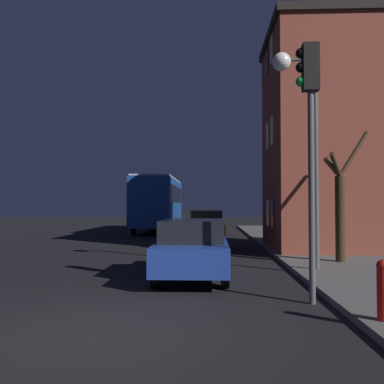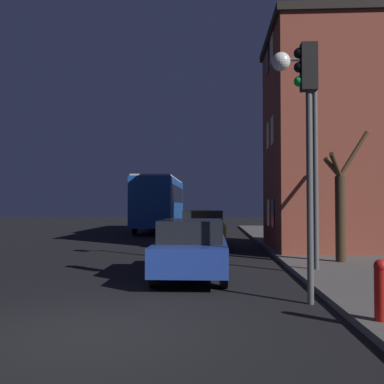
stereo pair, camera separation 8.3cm
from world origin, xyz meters
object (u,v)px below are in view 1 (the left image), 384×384
Objects in this scene: bare_tree at (341,207)px; bus at (159,200)px; car_far_lane at (200,220)px; streetlamp at (297,107)px; fire_hydrant at (384,288)px; car_near_lane at (193,247)px; car_mid_lane at (203,228)px; traffic_light at (309,118)px.

bare_tree is 0.40× the size of bus.
car_far_lane is at bearing 107.24° from bare_tree.
fire_hydrant is (0.22, -5.09, -3.90)m from streetlamp.
car_near_lane is 17.31m from car_far_lane.
car_far_lane is at bearing 92.20° from car_mid_lane.
car_far_lane is at bearing 100.45° from streetlamp.
car_far_lane reaches higher than car_near_lane.
traffic_light is at bearing -82.70° from car_far_lane.
bus is at bearing 104.99° from fire_hydrant.
car_mid_lane reaches higher than fire_hydrant.
bare_tree reaches higher than bus.
bus reaches higher than car_near_lane.
traffic_light is 1.02× the size of car_far_lane.
traffic_light reaches higher than bare_tree.
bus is (-5.98, 18.05, -2.31)m from streetlamp.
bus is 11.22× the size of fire_hydrant.
streetlamp is 0.58× the size of bus.
bus is 2.23× the size of car_mid_lane.
car_far_lane reaches higher than fire_hydrant.
fire_hydrant is at bearing -55.56° from car_near_lane.
car_near_lane is 7.67m from car_mid_lane.
car_near_lane is (-2.81, -0.68, -3.74)m from streetlamp.
fire_hydrant is at bearing -87.55° from streetlamp.
traffic_light is 3.36m from fire_hydrant.
bus is at bearing 114.71° from bare_tree.
traffic_light is at bearing -112.41° from bare_tree.
streetlamp is 1.28× the size of car_mid_lane.
car_far_lane is (-2.58, 20.13, -2.65)m from traffic_light.
streetlamp is 19.15m from bus.
bare_tree is (2.09, 5.07, -1.69)m from traffic_light.
streetlamp is at bearing -135.57° from bare_tree.
car_mid_lane is at bearing 128.48° from bare_tree.
car_far_lane is 5.29× the size of fire_hydrant.
streetlamp is 6.42m from fire_hydrant.
car_far_lane is (2.91, -1.42, -1.36)m from bus.
streetlamp is 6.47× the size of fire_hydrant.
streetlamp is 17.30m from car_far_lane.
bus is at bearing 108.32° from streetlamp.
traffic_light reaches higher than bus.
car_far_lane is 21.97m from fire_hydrant.
fire_hydrant is (6.19, -23.14, -1.58)m from bus.
car_mid_lane is (-2.70, 6.99, -3.67)m from streetlamp.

